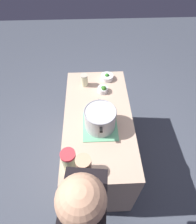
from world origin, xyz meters
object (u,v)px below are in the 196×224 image
lemonade_pitcher (70,162)px  broccoli_bowl_center (107,77)px  broccoli_bowl_front (103,89)px  cooking_pot (100,118)px  mason_jar (84,80)px

lemonade_pitcher → broccoli_bowl_center: (-1.07, 0.35, -0.10)m
broccoli_bowl_front → broccoli_bowl_center: bearing=164.0°
lemonade_pitcher → cooking_pot: bearing=149.6°
lemonade_pitcher → broccoli_bowl_center: lemonade_pitcher is taller
lemonade_pitcher → broccoli_bowl_center: bearing=161.7°
broccoli_bowl_center → mason_jar: bearing=-70.4°
cooking_pot → lemonade_pitcher: 0.48m
broccoli_bowl_center → broccoli_bowl_front: bearing=-16.0°
mason_jar → lemonade_pitcher: bearing=-5.8°
lemonade_pitcher → broccoli_bowl_front: lemonade_pitcher is taller
cooking_pot → mason_jar: (-0.57, -0.14, -0.04)m
lemonade_pitcher → mason_jar: 0.98m
broccoli_bowl_front → mason_jar: bearing=-120.3°
mason_jar → broccoli_bowl_front: (0.11, 0.19, -0.04)m
broccoli_bowl_front → broccoli_bowl_center: broccoli_bowl_front is taller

